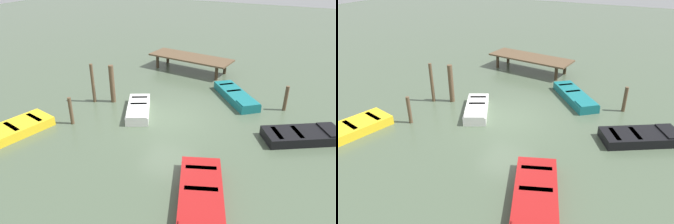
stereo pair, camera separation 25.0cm
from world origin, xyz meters
The scene contains 11 objects.
ground_plane centered at (0.00, 0.00, 0.00)m, with size 80.00×80.00×0.00m, color #475642.
dock_segment centered at (-1.66, 6.77, 0.84)m, with size 5.59×2.44×0.95m.
rowboat_white centered at (-1.55, -0.09, 0.22)m, with size 2.19×2.95×0.46m.
rowboat_teal centered at (2.29, 3.53, 0.22)m, with size 3.08×3.37×0.46m.
rowboat_yellow centered at (-5.44, -4.54, 0.22)m, with size 2.22×4.08×0.46m.
rowboat_red centered at (3.41, -4.71, 0.22)m, with size 2.67×4.18×0.46m.
rowboat_black centered at (5.85, 0.76, 0.22)m, with size 3.35×2.73×0.46m.
mooring_piling_near_right centered at (-3.41, 0.47, 0.99)m, with size 0.25×0.25×1.98m, color brown.
mooring_piling_center centered at (-3.71, -2.34, 0.65)m, with size 0.16×0.16×1.29m, color brown.
mooring_piling_far_right centered at (4.78, 3.34, 0.64)m, with size 0.17×0.17×1.27m, color brown.
mooring_piling_mid_left centered at (-4.29, 0.03, 1.03)m, with size 0.16×0.16×2.06m, color brown.
Camera 1 is at (5.72, -11.75, 6.95)m, focal length 33.60 mm.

